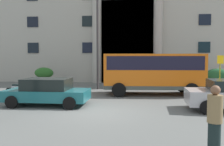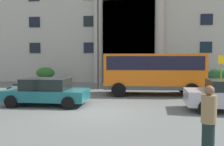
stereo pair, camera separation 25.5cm
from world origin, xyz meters
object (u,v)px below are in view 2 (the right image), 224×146
at_px(hedge_planter_east, 146,78).
at_px(motorcycle_far_end, 19,90).
at_px(hedge_planter_entrance_left, 219,78).
at_px(parked_estate_mid, 47,91).
at_px(hedge_planter_entrance_right, 45,77).
at_px(pedestrian_man_red_shirt, 209,122).
at_px(lamppost_plaza_centre, 98,33).
at_px(orange_minibus, 153,70).
at_px(bus_stop_sign, 221,69).

distance_m(hedge_planter_east, motorcycle_far_end, 10.70).
bearing_deg(hedge_planter_entrance_left, parked_estate_mid, -142.59).
distance_m(hedge_planter_entrance_right, motorcycle_far_end, 6.93).
height_order(hedge_planter_east, hedge_planter_entrance_left, hedge_planter_entrance_left).
xyz_separation_m(pedestrian_man_red_shirt, lamppost_plaza_centre, (-4.70, 12.64, 3.48)).
xyz_separation_m(hedge_planter_east, lamppost_plaza_centre, (-3.83, -2.48, 3.68)).
relative_size(orange_minibus, lamppost_plaza_centre, 0.87).
bearing_deg(hedge_planter_east, parked_estate_mid, -121.36).
height_order(hedge_planter_entrance_right, motorcycle_far_end, hedge_planter_entrance_right).
xyz_separation_m(hedge_planter_east, pedestrian_man_red_shirt, (0.87, -15.12, 0.20)).
xyz_separation_m(orange_minibus, motorcycle_far_end, (-8.38, -2.09, -1.17)).
bearing_deg(hedge_planter_east, bus_stop_sign, -31.17).
height_order(pedestrian_man_red_shirt, lamppost_plaza_centre, lamppost_plaza_centre).
bearing_deg(hedge_planter_entrance_left, lamppost_plaza_centre, -167.07).
height_order(parked_estate_mid, pedestrian_man_red_shirt, pedestrian_man_red_shirt).
height_order(hedge_planter_entrance_right, hedge_planter_east, hedge_planter_entrance_right).
bearing_deg(hedge_planter_entrance_right, hedge_planter_entrance_left, -0.42).
bearing_deg(motorcycle_far_end, orange_minibus, 28.14).
xyz_separation_m(hedge_planter_east, motorcycle_far_end, (-8.13, -6.96, -0.25)).
relative_size(orange_minibus, parked_estate_mid, 1.52).
xyz_separation_m(hedge_planter_entrance_left, motorcycle_far_end, (-14.17, -6.75, -0.30)).
distance_m(hedge_planter_entrance_right, hedge_planter_entrance_left, 15.12).
bearing_deg(hedge_planter_entrance_left, pedestrian_man_red_shirt, -109.14).
bearing_deg(parked_estate_mid, motorcycle_far_end, 142.41).
bearing_deg(parked_estate_mid, pedestrian_man_red_shirt, -42.26).
height_order(orange_minibus, lamppost_plaza_centre, lamppost_plaza_centre).
bearing_deg(bus_stop_sign, motorcycle_far_end, -164.07).
bearing_deg(bus_stop_sign, hedge_planter_east, 148.83).
relative_size(hedge_planter_east, hedge_planter_entrance_left, 0.89).
distance_m(pedestrian_man_red_shirt, lamppost_plaza_centre, 13.93).
distance_m(orange_minibus, bus_stop_sign, 5.25).
xyz_separation_m(parked_estate_mid, pedestrian_man_red_shirt, (6.39, -6.07, 0.19)).
height_order(hedge_planter_entrance_right, lamppost_plaza_centre, lamppost_plaza_centre).
xyz_separation_m(orange_minibus, hedge_planter_entrance_left, (5.79, 4.65, -0.87)).
height_order(orange_minibus, hedge_planter_east, orange_minibus).
distance_m(hedge_planter_east, hedge_planter_entrance_left, 6.05).
bearing_deg(pedestrian_man_red_shirt, hedge_planter_entrance_left, -86.48).
height_order(parked_estate_mid, lamppost_plaza_centre, lamppost_plaza_centre).
xyz_separation_m(hedge_planter_east, parked_estate_mid, (-5.52, -9.06, 0.01)).
height_order(orange_minibus, pedestrian_man_red_shirt, orange_minibus).
height_order(bus_stop_sign, lamppost_plaza_centre, lamppost_plaza_centre).
bearing_deg(pedestrian_man_red_shirt, bus_stop_sign, -87.29).
bearing_deg(lamppost_plaza_centre, bus_stop_sign, -4.24).
height_order(orange_minibus, parked_estate_mid, orange_minibus).
distance_m(bus_stop_sign, parked_estate_mid, 12.29).
xyz_separation_m(bus_stop_sign, lamppost_plaza_centre, (-9.04, 0.67, 2.75)).
relative_size(hedge_planter_entrance_right, hedge_planter_east, 1.04).
xyz_separation_m(bus_stop_sign, pedestrian_man_red_shirt, (-4.34, -11.97, -0.73)).
relative_size(bus_stop_sign, lamppost_plaza_centre, 0.35).
distance_m(parked_estate_mid, motorcycle_far_end, 3.35).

